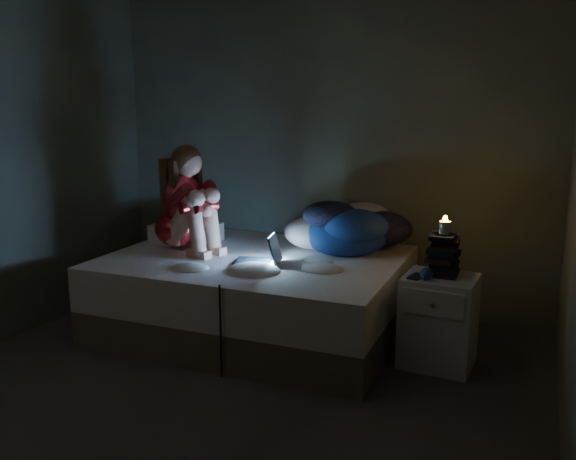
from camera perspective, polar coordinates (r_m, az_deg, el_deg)
The scene contains 12 objects.
floor at distance 3.62m, azimuth -7.01°, elevation -15.71°, with size 3.60×3.80×0.02m, color #454241.
wall_back at distance 4.97m, azimuth 3.48°, elevation 7.72°, with size 3.60×0.02×2.60m, color #41443E.
bed at distance 4.52m, azimuth -3.01°, elevation -5.90°, with size 2.05×1.54×0.56m, color beige, non-canonical shape.
pillow at distance 4.94m, azimuth -9.39°, elevation -0.25°, with size 0.49×0.35×0.14m, color white.
woman at distance 4.63m, azimuth -10.32°, elevation 3.00°, with size 0.49×0.32×0.79m, color maroon, non-canonical shape.
laptop at distance 4.22m, azimuth -2.94°, elevation -1.68°, with size 0.31×0.22×0.22m, color black, non-canonical shape.
clothes_pile at distance 4.52m, azimuth 5.29°, elevation 0.44°, with size 0.67×0.54×0.40m, color navy, non-canonical shape.
nightstand at distance 4.06m, azimuth 13.77°, elevation -8.17°, with size 0.44×0.39×0.59m, color silver.
book_stack at distance 3.98m, azimuth 14.20°, elevation -2.12°, with size 0.19×0.25×0.28m, color black, non-canonical shape.
candle at distance 3.94m, azimuth 14.33°, elevation 0.39°, with size 0.07×0.07×0.08m, color beige.
phone at distance 3.90m, azimuth 11.84°, elevation -4.27°, with size 0.07×0.14×0.01m, color black.
blue_orb at distance 3.85m, azimuth 12.82°, elevation -4.01°, with size 0.08×0.08×0.08m, color navy.
Camera 1 is at (1.60, -2.78, 1.67)m, focal length 38.39 mm.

